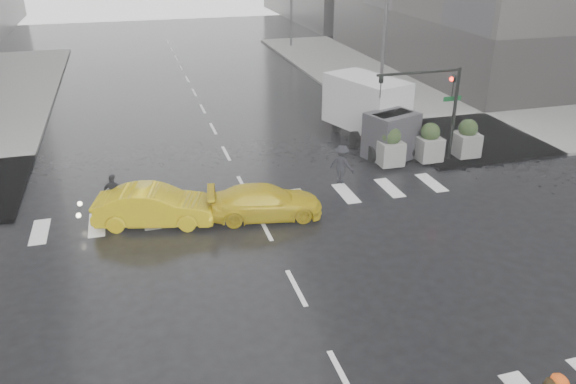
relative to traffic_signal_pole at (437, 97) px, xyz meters
name	(u,v)px	position (x,y,z in m)	size (l,w,h in m)	color
ground	(296,288)	(-9.01, -8.01, -3.22)	(120.00, 120.00, 0.00)	black
sidewalk_ne	(500,95)	(10.49, 9.49, -3.14)	(35.00, 35.00, 0.15)	slate
road_markings	(296,288)	(-9.01, -8.01, -3.21)	(18.00, 48.00, 0.01)	silver
traffic_signal_pole	(437,97)	(0.00, 0.00, 0.00)	(4.45, 0.42, 4.50)	black
street_lamp_near	(383,24)	(1.86, 9.99, 1.73)	(2.15, 0.22, 9.00)	#59595B
planter_west	(390,147)	(-2.01, 0.19, -2.23)	(1.10, 1.10, 1.80)	slate
planter_mid	(429,143)	(-0.01, 0.19, -2.23)	(1.10, 1.10, 1.80)	slate
planter_east	(467,139)	(1.99, 0.19, -2.23)	(1.10, 1.10, 1.80)	slate
pedestrian_far_a	(114,193)	(-14.28, -1.12, -2.42)	(0.94, 0.57, 1.60)	black
pedestrian_far_b	(341,164)	(-4.81, -0.89, -2.35)	(1.11, 0.62, 1.72)	black
taxi_mid	(155,206)	(-12.85, -2.52, -2.49)	(1.53, 4.40, 1.45)	#DCBB0B
taxi_rear	(265,202)	(-8.76, -3.12, -2.59)	(1.77, 3.83, 1.26)	#DCBB0B
box_truck	(372,111)	(-1.58, 3.29, -1.48)	(2.30, 6.13, 3.26)	silver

